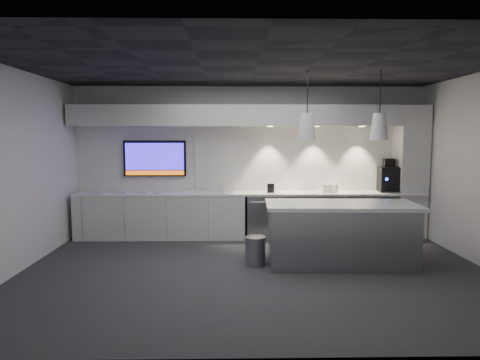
{
  "coord_description": "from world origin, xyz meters",
  "views": [
    {
      "loc": [
        -0.35,
        -6.2,
        2.03
      ],
      "look_at": [
        -0.21,
        1.1,
        1.26
      ],
      "focal_mm": 32.0,
      "sensor_mm": 36.0,
      "label": 1
    }
  ],
  "objects_px": {
    "island": "(340,234)",
    "bin": "(255,251)",
    "coffee_machine": "(388,178)",
    "wall_tv": "(155,158)"
  },
  "relations": [
    {
      "from": "bin",
      "to": "coffee_machine",
      "type": "xyz_separation_m",
      "value": [
        2.76,
        1.87,
        0.95
      ]
    },
    {
      "from": "wall_tv",
      "to": "coffee_machine",
      "type": "bearing_deg",
      "value": -3.03
    },
    {
      "from": "bin",
      "to": "coffee_machine",
      "type": "relative_size",
      "value": 0.67
    },
    {
      "from": "island",
      "to": "wall_tv",
      "type": "bearing_deg",
      "value": 148.59
    },
    {
      "from": "bin",
      "to": "coffee_machine",
      "type": "bearing_deg",
      "value": 34.16
    },
    {
      "from": "bin",
      "to": "wall_tv",
      "type": "bearing_deg",
      "value": 132.15
    },
    {
      "from": "island",
      "to": "bin",
      "type": "xyz_separation_m",
      "value": [
        -1.32,
        0.05,
        -0.27
      ]
    },
    {
      "from": "bin",
      "to": "coffee_machine",
      "type": "height_order",
      "value": "coffee_machine"
    },
    {
      "from": "island",
      "to": "bin",
      "type": "relative_size",
      "value": 5.26
    },
    {
      "from": "island",
      "to": "coffee_machine",
      "type": "distance_m",
      "value": 2.49
    }
  ]
}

